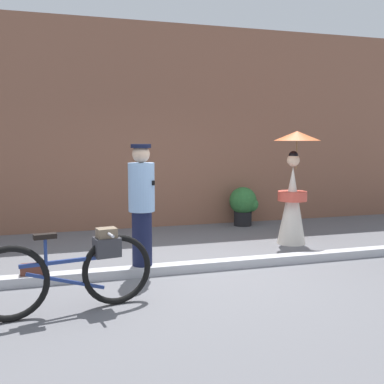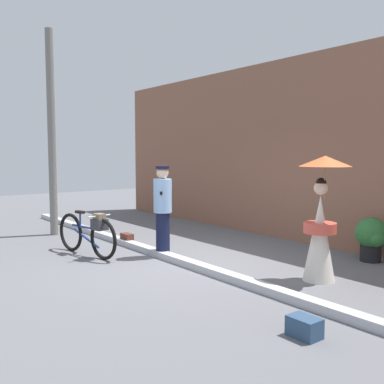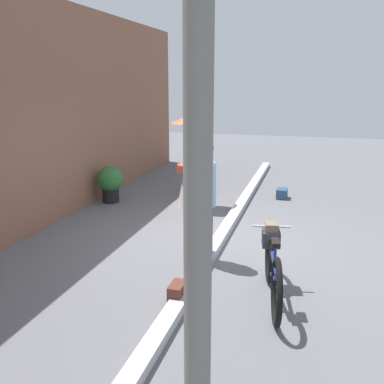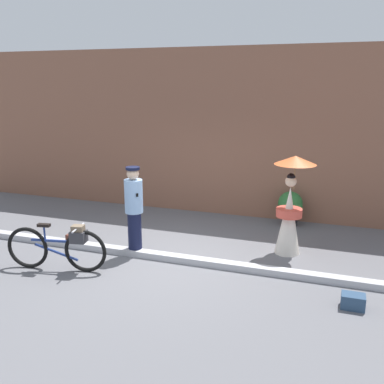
{
  "view_description": "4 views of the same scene",
  "coord_description": "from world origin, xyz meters",
  "px_view_note": "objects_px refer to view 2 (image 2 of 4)",
  "views": [
    {
      "loc": [
        -1.71,
        -5.66,
        1.76
      ],
      "look_at": [
        0.05,
        0.29,
        1.04
      ],
      "focal_mm": 42.19,
      "sensor_mm": 36.0,
      "label": 1
    },
    {
      "loc": [
        6.02,
        -4.43,
        1.93
      ],
      "look_at": [
        -0.25,
        0.41,
        1.23
      ],
      "focal_mm": 40.79,
      "sensor_mm": 36.0,
      "label": 2
    },
    {
      "loc": [
        -6.64,
        -1.41,
        2.59
      ],
      "look_at": [
        0.12,
        0.48,
        0.81
      ],
      "focal_mm": 41.35,
      "sensor_mm": 36.0,
      "label": 3
    },
    {
      "loc": [
        2.86,
        -6.95,
        3.19
      ],
      "look_at": [
        0.38,
        0.26,
        1.28
      ],
      "focal_mm": 40.56,
      "sensor_mm": 36.0,
      "label": 4
    }
  ],
  "objects_px": {
    "backpack_on_pavement": "(304,327)",
    "utility_pole": "(52,134)",
    "potted_plant_by_door": "(372,237)",
    "person_officer": "(163,208)",
    "bicycle_near_officer": "(88,233)",
    "person_with_parasol": "(321,220)",
    "backpack_spare": "(127,239)"
  },
  "relations": [
    {
      "from": "backpack_on_pavement",
      "to": "person_with_parasol",
      "type": "bearing_deg",
      "value": 121.94
    },
    {
      "from": "potted_plant_by_door",
      "to": "backpack_spare",
      "type": "relative_size",
      "value": 2.52
    },
    {
      "from": "potted_plant_by_door",
      "to": "backpack_spare",
      "type": "height_order",
      "value": "potted_plant_by_door"
    },
    {
      "from": "person_with_parasol",
      "to": "backpack_spare",
      "type": "distance_m",
      "value": 4.31
    },
    {
      "from": "person_with_parasol",
      "to": "backpack_spare",
      "type": "height_order",
      "value": "person_with_parasol"
    },
    {
      "from": "backpack_on_pavement",
      "to": "utility_pole",
      "type": "relative_size",
      "value": 0.07
    },
    {
      "from": "person_with_parasol",
      "to": "potted_plant_by_door",
      "type": "height_order",
      "value": "person_with_parasol"
    },
    {
      "from": "bicycle_near_officer",
      "to": "person_with_parasol",
      "type": "bearing_deg",
      "value": 29.79
    },
    {
      "from": "utility_pole",
      "to": "person_officer",
      "type": "bearing_deg",
      "value": 13.41
    },
    {
      "from": "person_officer",
      "to": "backpack_spare",
      "type": "relative_size",
      "value": 5.39
    },
    {
      "from": "utility_pole",
      "to": "potted_plant_by_door",
      "type": "bearing_deg",
      "value": 30.54
    },
    {
      "from": "bicycle_near_officer",
      "to": "utility_pole",
      "type": "distance_m",
      "value": 3.21
    },
    {
      "from": "bicycle_near_officer",
      "to": "backpack_on_pavement",
      "type": "distance_m",
      "value": 4.84
    },
    {
      "from": "bicycle_near_officer",
      "to": "backpack_spare",
      "type": "height_order",
      "value": "bicycle_near_officer"
    },
    {
      "from": "potted_plant_by_door",
      "to": "backpack_spare",
      "type": "distance_m",
      "value": 4.83
    },
    {
      "from": "backpack_on_pavement",
      "to": "potted_plant_by_door",
      "type": "bearing_deg",
      "value": 110.16
    },
    {
      "from": "backpack_on_pavement",
      "to": "backpack_spare",
      "type": "distance_m",
      "value": 5.33
    },
    {
      "from": "potted_plant_by_door",
      "to": "bicycle_near_officer",
      "type": "bearing_deg",
      "value": -132.55
    },
    {
      "from": "potted_plant_by_door",
      "to": "backpack_on_pavement",
      "type": "relative_size",
      "value": 2.37
    },
    {
      "from": "potted_plant_by_door",
      "to": "person_officer",
      "type": "bearing_deg",
      "value": -133.52
    },
    {
      "from": "bicycle_near_officer",
      "to": "utility_pole",
      "type": "xyz_separation_m",
      "value": [
        -2.52,
        0.26,
        1.96
      ]
    },
    {
      "from": "person_officer",
      "to": "utility_pole",
      "type": "xyz_separation_m",
      "value": [
        -3.43,
        -0.82,
        1.49
      ]
    },
    {
      "from": "backpack_spare",
      "to": "potted_plant_by_door",
      "type": "bearing_deg",
      "value": 34.98
    },
    {
      "from": "backpack_spare",
      "to": "utility_pole",
      "type": "bearing_deg",
      "value": -159.08
    },
    {
      "from": "potted_plant_by_door",
      "to": "utility_pole",
      "type": "xyz_separation_m",
      "value": [
        -6.03,
        -3.56,
        1.95
      ]
    },
    {
      "from": "person_officer",
      "to": "potted_plant_by_door",
      "type": "bearing_deg",
      "value": 46.48
    },
    {
      "from": "person_with_parasol",
      "to": "potted_plant_by_door",
      "type": "relative_size",
      "value": 2.39
    },
    {
      "from": "backpack_spare",
      "to": "person_officer",
      "type": "bearing_deg",
      "value": 0.88
    },
    {
      "from": "backpack_on_pavement",
      "to": "utility_pole",
      "type": "bearing_deg",
      "value": 179.81
    },
    {
      "from": "person_with_parasol",
      "to": "potted_plant_by_door",
      "type": "distance_m",
      "value": 1.8
    },
    {
      "from": "person_with_parasol",
      "to": "backpack_spare",
      "type": "xyz_separation_m",
      "value": [
        -4.1,
        -1.04,
        -0.81
      ]
    },
    {
      "from": "person_officer",
      "to": "backpack_spare",
      "type": "distance_m",
      "value": 1.56
    }
  ]
}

